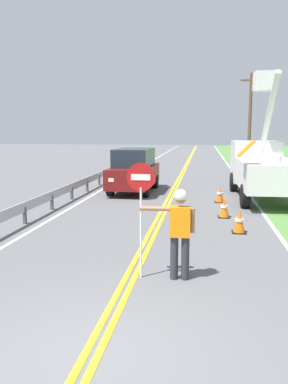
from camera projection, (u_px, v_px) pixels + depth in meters
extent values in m
plane|color=#5B5B5E|center=(91.00, 355.00, 5.17)|extent=(160.00, 160.00, 0.00)
cube|color=yellow|center=(179.00, 178.00, 24.72)|extent=(0.11, 110.00, 0.01)
cube|color=yellow|center=(181.00, 178.00, 24.69)|extent=(0.11, 110.00, 0.01)
cube|color=silver|center=(238.00, 179.00, 24.17)|extent=(0.12, 110.00, 0.01)
cube|color=silver|center=(124.00, 177.00, 25.23)|extent=(0.12, 110.00, 0.01)
cylinder|color=#2D2D33|center=(185.00, 258.00, 7.76)|extent=(0.16, 0.16, 0.88)
cylinder|color=#2D2D33|center=(174.00, 258.00, 7.78)|extent=(0.16, 0.16, 0.88)
cube|color=orange|center=(180.00, 222.00, 7.65)|extent=(0.41, 0.25, 0.60)
cylinder|color=#996B4C|center=(155.00, 209.00, 7.68)|extent=(0.60, 0.11, 0.09)
cylinder|color=#996B4C|center=(193.00, 221.00, 7.62)|extent=(0.09, 0.09, 0.48)
sphere|color=#996B4C|center=(181.00, 198.00, 7.58)|extent=(0.22, 0.22, 0.22)
sphere|color=white|center=(181.00, 196.00, 7.57)|extent=(0.25, 0.25, 0.25)
cylinder|color=silver|center=(141.00, 233.00, 7.79)|extent=(0.04, 0.04, 1.85)
cylinder|color=#B71414|center=(141.00, 177.00, 7.62)|extent=(0.56, 0.03, 0.56)
cube|color=white|center=(141.00, 177.00, 7.60)|extent=(0.38, 0.01, 0.12)
cube|color=white|center=(269.00, 174.00, 15.80)|extent=(2.43, 4.66, 1.10)
cube|color=white|center=(255.00, 162.00, 19.15)|extent=(2.26, 2.16, 2.00)
cube|color=#1E2833|center=(252.00, 154.00, 20.11)|extent=(1.98, 0.11, 0.90)
cylinder|color=silver|center=(274.00, 159.00, 14.80)|extent=(0.56, 0.56, 0.24)
cylinder|color=silver|center=(269.00, 116.00, 15.93)|extent=(0.32, 3.02, 3.26)
cube|color=white|center=(265.00, 81.00, 17.08)|extent=(0.92, 0.92, 0.80)
cube|color=orange|center=(246.00, 149.00, 14.01)|extent=(0.62, 0.82, 0.59)
cylinder|color=black|center=(234.00, 182.00, 19.23)|extent=(0.35, 0.93, 0.92)
cylinder|color=black|center=(277.00, 183.00, 18.98)|extent=(0.35, 0.93, 0.92)
cylinder|color=black|center=(245.00, 196.00, 15.03)|extent=(0.35, 0.93, 0.92)
cube|color=maroon|center=(134.00, 175.00, 18.99)|extent=(1.96, 4.65, 0.92)
cube|color=#1E2833|center=(134.00, 157.00, 18.85)|extent=(1.69, 2.89, 0.84)
cube|color=#EAEACC|center=(136.00, 180.00, 16.66)|extent=(0.24, 0.07, 0.16)
cube|color=#EAEACC|center=(111.00, 180.00, 16.85)|extent=(0.24, 0.07, 0.16)
cylinder|color=black|center=(146.00, 190.00, 17.53)|extent=(0.30, 0.69, 0.68)
cylinder|color=black|center=(110.00, 189.00, 17.81)|extent=(0.30, 0.69, 0.68)
cylinder|color=black|center=(155.00, 182.00, 20.30)|extent=(0.30, 0.69, 0.68)
cylinder|color=black|center=(124.00, 181.00, 20.58)|extent=(0.30, 0.69, 0.68)
cylinder|color=brown|center=(250.00, 120.00, 33.58)|extent=(0.28, 0.28, 7.81)
cube|color=brown|center=(251.00, 80.00, 33.07)|extent=(1.80, 0.14, 0.14)
cone|color=orange|center=(239.00, 221.00, 11.34)|extent=(0.36, 0.36, 0.70)
cylinder|color=white|center=(239.00, 220.00, 11.34)|extent=(0.25, 0.25, 0.08)
cube|color=black|center=(239.00, 232.00, 11.39)|extent=(0.40, 0.40, 0.03)
cone|color=orange|center=(224.00, 207.00, 13.36)|extent=(0.36, 0.36, 0.70)
cylinder|color=white|center=(224.00, 206.00, 13.36)|extent=(0.25, 0.25, 0.08)
cube|color=black|center=(224.00, 217.00, 13.42)|extent=(0.40, 0.40, 0.03)
cone|color=orange|center=(220.00, 194.00, 16.21)|extent=(0.36, 0.36, 0.70)
cylinder|color=white|center=(220.00, 193.00, 16.20)|extent=(0.25, 0.25, 0.08)
cube|color=black|center=(220.00, 202.00, 16.26)|extent=(0.40, 0.40, 0.03)
cube|color=#9EA0A3|center=(93.00, 178.00, 20.24)|extent=(0.06, 32.00, 0.32)
cube|color=#4C4C51|center=(25.00, 215.00, 12.47)|extent=(0.10, 0.10, 0.55)
cube|color=#4C4C51|center=(52.00, 202.00, 14.70)|extent=(0.10, 0.10, 0.55)
cube|color=#4C4C51|center=(72.00, 193.00, 16.93)|extent=(0.10, 0.10, 0.55)
cube|color=#4C4C51|center=(87.00, 186.00, 19.17)|extent=(0.10, 0.10, 0.55)
cube|color=#4C4C51|center=(99.00, 180.00, 21.40)|extent=(0.10, 0.10, 0.55)
cube|color=#4C4C51|center=(109.00, 175.00, 23.63)|extent=(0.10, 0.10, 0.55)
cube|color=#4C4C51|center=(117.00, 172.00, 25.87)|extent=(0.10, 0.10, 0.55)
cube|color=#4C4C51|center=(124.00, 168.00, 28.10)|extent=(0.10, 0.10, 0.55)
cube|color=#4C4C51|center=(130.00, 166.00, 30.33)|extent=(0.10, 0.10, 0.55)
cube|color=#4C4C51|center=(135.00, 163.00, 32.56)|extent=(0.10, 0.10, 0.55)
cube|color=#4C4C51|center=(139.00, 161.00, 34.80)|extent=(0.10, 0.10, 0.55)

